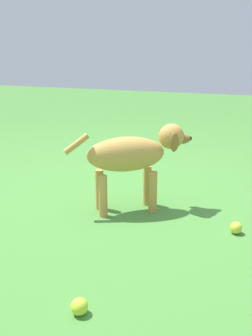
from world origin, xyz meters
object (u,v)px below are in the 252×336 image
at_px(tennis_ball_1, 149,176).
at_px(tennis_ball_2, 236,228).
at_px(tennis_ball_3, 99,174).
at_px(dog, 133,155).
at_px(tennis_ball_0, 79,306).

xyz_separation_m(tennis_ball_1, tennis_ball_2, (0.74, -0.69, 0.00)).
xyz_separation_m(tennis_ball_2, tennis_ball_3, (-1.11, 0.57, 0.00)).
distance_m(tennis_ball_1, tennis_ball_3, 0.39).
bearing_deg(dog, tennis_ball_2, -45.01).
bearing_deg(tennis_ball_1, tennis_ball_0, -79.60).
relative_size(tennis_ball_0, tennis_ball_1, 1.00).
bearing_deg(dog, tennis_ball_0, -115.86).
distance_m(tennis_ball_0, tennis_ball_2, 1.03).
bearing_deg(tennis_ball_0, tennis_ball_1, 100.40).
bearing_deg(tennis_ball_1, tennis_ball_3, -161.83).
distance_m(dog, tennis_ball_3, 0.74).
bearing_deg(tennis_ball_3, dog, -44.81).
xyz_separation_m(tennis_ball_0, tennis_ball_2, (0.45, 0.92, 0.00)).
bearing_deg(tennis_ball_2, tennis_ball_0, -115.75).
bearing_deg(tennis_ball_0, tennis_ball_2, 64.25).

